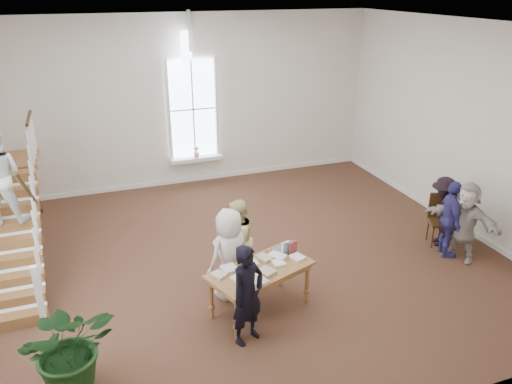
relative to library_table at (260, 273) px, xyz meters
name	(u,v)px	position (x,y,z in m)	size (l,w,h in m)	color
ground	(248,256)	(0.40, 1.78, -0.74)	(10.00, 10.00, 0.00)	#4A2A1D
room_shell	(196,168)	(0.40, 6.18, -0.34)	(10.49, 10.00, 10.00)	beige
staircase	(3,199)	(-3.94, 2.53, 0.88)	(1.10, 4.10, 2.92)	brown
library_table	(260,273)	(0.00, 0.00, 0.00)	(1.94, 1.41, 0.88)	brown
police_officer	(248,295)	(-0.44, -0.65, 0.09)	(0.60, 0.39, 1.65)	black
elderly_woman	(230,254)	(-0.34, 0.60, 0.10)	(0.82, 0.53, 1.67)	silver
person_yellow	(237,240)	(-0.04, 1.10, 0.05)	(0.77, 0.60, 1.58)	beige
woman_cluster_a	(450,219)	(4.22, 0.46, 0.07)	(0.94, 0.39, 1.61)	navy
woman_cluster_b	(442,211)	(4.40, 0.91, 0.02)	(0.97, 0.56, 1.51)	black
woman_cluster_c	(464,221)	(4.40, 0.26, 0.08)	(1.52, 0.49, 1.64)	#BBB2A8
floor_plant	(70,347)	(-3.00, -0.77, -0.06)	(1.22, 1.06, 1.36)	black
side_chair	(440,216)	(4.43, 0.98, -0.12)	(0.62, 0.62, 1.09)	#34220E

